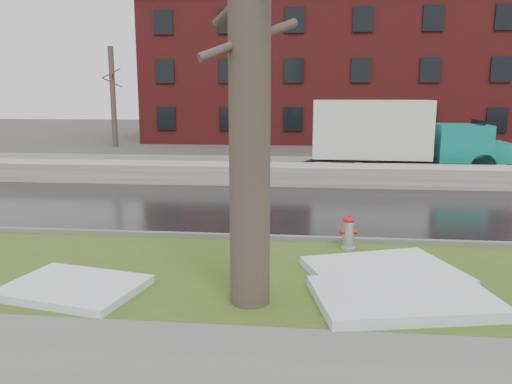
# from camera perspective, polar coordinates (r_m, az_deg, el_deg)

# --- Properties ---
(ground) EXTENTS (120.00, 120.00, 0.00)m
(ground) POSITION_cam_1_polar(r_m,az_deg,el_deg) (10.76, 0.97, -7.12)
(ground) COLOR #47423D
(ground) RESTS_ON ground
(verge) EXTENTS (60.00, 4.50, 0.04)m
(verge) POSITION_cam_1_polar(r_m,az_deg,el_deg) (9.58, 0.30, -9.31)
(verge) COLOR #324E1A
(verge) RESTS_ON ground
(road) EXTENTS (60.00, 7.00, 0.03)m
(road) POSITION_cam_1_polar(r_m,az_deg,el_deg) (15.09, 2.50, -1.79)
(road) COLOR black
(road) RESTS_ON ground
(parking_lot) EXTENTS (60.00, 9.00, 0.03)m
(parking_lot) POSITION_cam_1_polar(r_m,az_deg,el_deg) (23.45, 3.82, 2.76)
(parking_lot) COLOR slate
(parking_lot) RESTS_ON ground
(curb) EXTENTS (60.00, 0.15, 0.14)m
(curb) POSITION_cam_1_polar(r_m,az_deg,el_deg) (11.69, 1.42, -5.29)
(curb) COLOR slate
(curb) RESTS_ON ground
(snowbank) EXTENTS (60.00, 1.60, 0.75)m
(snowbank) POSITION_cam_1_polar(r_m,az_deg,el_deg) (19.14, 3.31, 2.01)
(snowbank) COLOR beige
(snowbank) RESTS_ON ground
(brick_building) EXTENTS (26.00, 12.00, 10.00)m
(brick_building) POSITION_cam_1_polar(r_m,az_deg,el_deg) (40.24, 7.85, 13.19)
(brick_building) COLOR maroon
(brick_building) RESTS_ON ground
(bg_tree_left) EXTENTS (1.40, 1.62, 6.50)m
(bg_tree_left) POSITION_cam_1_polar(r_m,az_deg,el_deg) (34.68, -16.03, 10.50)
(bg_tree_left) COLOR brown
(bg_tree_left) RESTS_ON ground
(bg_tree_center) EXTENTS (1.40, 1.62, 6.50)m
(bg_tree_center) POSITION_cam_1_polar(r_m,az_deg,el_deg) (36.84, -4.80, 10.88)
(bg_tree_center) COLOR brown
(bg_tree_center) RESTS_ON ground
(fire_hydrant) EXTENTS (0.38, 0.35, 0.77)m
(fire_hydrant) POSITION_cam_1_polar(r_m,az_deg,el_deg) (11.02, 10.53, -4.43)
(fire_hydrant) COLOR #9DA0A4
(fire_hydrant) RESTS_ON verge
(tree) EXTENTS (1.43, 1.66, 7.99)m
(tree) POSITION_cam_1_polar(r_m,az_deg,el_deg) (7.67, -0.76, 16.40)
(tree) COLOR brown
(tree) RESTS_ON verge
(box_truck) EXTENTS (9.52, 2.50, 3.17)m
(box_truck) POSITION_cam_1_polar(r_m,az_deg,el_deg) (22.59, 15.50, 6.31)
(box_truck) COLOR black
(box_truck) RESTS_ON ground
(worker) EXTENTS (0.75, 0.54, 1.91)m
(worker) POSITION_cam_1_polar(r_m,az_deg,el_deg) (18.48, -0.34, 5.87)
(worker) COLOR black
(worker) RESTS_ON snowbank
(snow_patch_near) EXTENTS (3.12, 2.76, 0.16)m
(snow_patch_near) POSITION_cam_1_polar(r_m,az_deg,el_deg) (9.67, 14.37, -8.84)
(snow_patch_near) COLOR silver
(snow_patch_near) RESTS_ON verge
(snow_patch_far) EXTENTS (2.48, 2.02, 0.14)m
(snow_patch_far) POSITION_cam_1_polar(r_m,az_deg,el_deg) (9.23, -20.07, -10.21)
(snow_patch_far) COLOR silver
(snow_patch_far) RESTS_ON verge
(snow_patch_side) EXTENTS (3.11, 2.33, 0.18)m
(snow_patch_side) POSITION_cam_1_polar(r_m,az_deg,el_deg) (8.57, 16.46, -11.50)
(snow_patch_side) COLOR silver
(snow_patch_side) RESTS_ON verge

